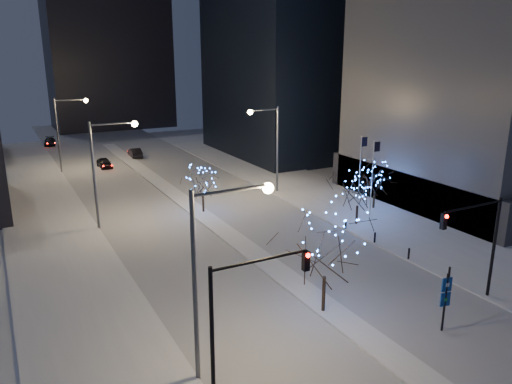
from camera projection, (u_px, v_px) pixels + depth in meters
ground at (377, 346)px, 28.12m from camera, size 160.00×160.00×0.00m
road at (173, 194)px, 57.83m from camera, size 20.00×130.00×0.02m
median at (189, 205)px, 53.57m from camera, size 2.00×80.00×0.15m
east_sidewalk at (359, 210)px, 51.85m from camera, size 10.00×90.00×0.15m
west_sidewalk at (64, 264)px, 38.76m from camera, size 8.00×90.00×0.15m
plinth at (499, 175)px, 58.20m from camera, size 30.00×24.00×4.00m
horizon_block at (106, 25)px, 103.17m from camera, size 24.00×14.00×42.00m
street_lamp_w_near at (215, 257)px, 24.00m from camera, size 4.40×0.56×10.00m
street_lamp_w_mid at (105, 160)px, 45.22m from camera, size 4.40×0.56×10.00m
street_lamp_w_far at (65, 125)px, 66.45m from camera, size 4.40×0.56×10.00m
street_lamp_east at (271, 138)px, 56.37m from camera, size 3.90×0.56×10.00m
traffic_signal_west at (243, 305)px, 23.00m from camera, size 5.26×0.43×7.00m
traffic_signal_east at (480, 235)px, 31.70m from camera, size 5.26×0.43×7.00m
flagpoles at (366, 173)px, 47.48m from camera, size 1.35×2.60×8.00m
bollards at (391, 245)px, 41.05m from camera, size 0.16×12.16×0.90m
car_near at (104, 163)px, 70.46m from camera, size 1.75×4.10×1.38m
car_mid at (135, 153)px, 77.32m from camera, size 1.73×4.45×1.44m
car_far at (50, 142)px, 87.15m from camera, size 2.39×4.64×1.29m
holiday_tree_median_near at (326, 247)px, 30.50m from camera, size 5.78×5.78×6.77m
holiday_tree_median_far at (203, 183)px, 50.25m from camera, size 4.36×4.36×4.62m
holiday_tree_plaza_near at (358, 189)px, 46.58m from camera, size 5.21×5.21×5.44m
holiday_tree_plaza_far at (375, 179)px, 51.47m from camera, size 4.57×4.57×4.88m
wayfinding_sign at (446, 296)px, 29.05m from camera, size 0.66×0.19×3.70m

